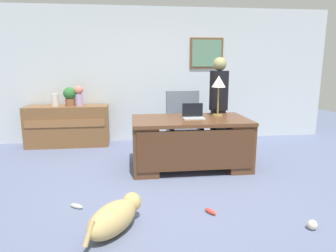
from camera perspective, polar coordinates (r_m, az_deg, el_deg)
The scene contains 15 objects.
ground_plane at distance 4.19m, azimuth 2.98°, elevation -10.88°, with size 12.00×12.00×0.00m, color slate.
back_wall at distance 6.45m, azimuth -0.90°, elevation 9.45°, with size 7.00×0.16×2.70m.
desk at distance 4.74m, azimuth 4.18°, elevation -2.87°, with size 1.76×0.99×0.77m.
credenza at distance 6.29m, azimuth -18.16°, elevation 0.02°, with size 1.56×0.50×0.79m.
armchair at distance 5.58m, azimuth 2.95°, elevation 0.16°, with size 0.60×0.59×1.10m.
person_standing at distance 5.34m, azimuth 9.36°, elevation 3.72°, with size 0.32×0.32×1.70m.
dog_lying at distance 3.11m, azimuth -9.87°, elevation -16.34°, with size 0.61×0.71×0.30m.
laptop at distance 4.70m, azimuth 4.71°, elevation 2.12°, with size 0.32×0.22×0.22m.
desk_lamp at distance 4.90m, azimuth 9.41°, elevation 7.70°, with size 0.22×0.22×0.64m.
vase_with_flowers at distance 6.16m, azimuth -16.28°, elevation 5.61°, with size 0.17×0.17×0.38m.
vase_empty at distance 6.26m, azimuth -20.24°, elevation 4.58°, with size 0.14×0.14×0.24m, color silver.
potted_plant at distance 6.19m, azimuth -17.81°, elevation 5.42°, with size 0.24×0.24×0.36m.
dog_toy_ball at distance 3.46m, azimuth 25.27°, elevation -16.29°, with size 0.10×0.10×0.10m, color beige.
dog_toy_bone at distance 3.70m, azimuth -16.64°, elevation -14.09°, with size 0.17×0.05×0.05m, color beige.
dog_toy_plush at distance 3.48m, azimuth 7.89°, elevation -15.46°, with size 0.16×0.05×0.05m, color #E53F33.
Camera 1 is at (-0.69, -3.80, 1.61)m, focal length 32.75 mm.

